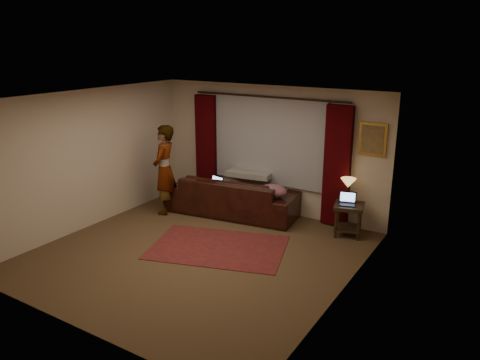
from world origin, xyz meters
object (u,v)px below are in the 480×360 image
Objects in this scene: sofa at (234,189)px; laptop_sofa at (213,183)px; end_table at (348,220)px; laptop_table at (348,199)px; person at (165,170)px; tiffany_lamp at (348,190)px.

sofa is 7.44× the size of laptop_sofa.
sofa is at bearing -175.95° from end_table.
laptop_table is 0.18× the size of person.
person reaches higher than laptop_sofa.
laptop_table is at bearing -69.02° from tiffany_lamp.
sofa is at bearing 39.57° from laptop_sofa.
end_table is 1.33× the size of tiffany_lamp.
laptop_sofa is 1.02m from person.
laptop_table is at bearing 18.31° from laptop_sofa.
sofa is at bearing 100.33° from person.
laptop_sofa reaches higher than end_table.
laptop_table reaches higher than end_table.
sofa reaches higher than laptop_sofa.
person is (-3.58, -0.81, 0.21)m from laptop_table.
sofa reaches higher than end_table.
end_table is at bearing 45.12° from laptop_table.
laptop_table reaches higher than laptop_sofa.
end_table is (2.38, 0.17, -0.23)m from sofa.
laptop_sofa is at bearing 100.76° from person.
laptop_sofa is 2.71m from tiffany_lamp.
tiffany_lamp reaches higher than end_table.
person reaches higher than tiffany_lamp.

